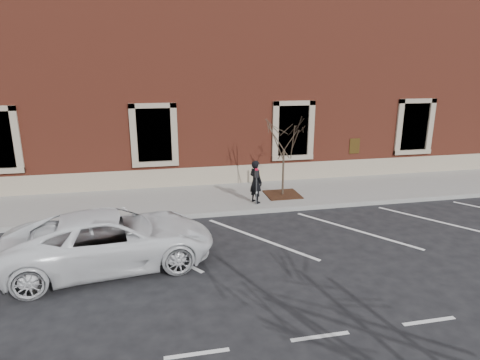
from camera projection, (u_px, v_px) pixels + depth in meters
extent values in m
plane|color=#28282B|center=(243.00, 214.00, 14.40)|extent=(120.00, 120.00, 0.00)
cube|color=gray|center=(234.00, 197.00, 16.03)|extent=(40.00, 3.50, 0.15)
cube|color=#9E9E99|center=(244.00, 212.00, 14.33)|extent=(40.00, 0.12, 0.15)
cube|color=brown|center=(212.00, 89.00, 20.63)|extent=(40.00, 8.50, 8.00)
cube|color=tan|center=(226.00, 175.00, 17.58)|extent=(40.00, 0.06, 0.80)
cube|color=black|center=(154.00, 135.00, 16.60)|extent=(1.40, 0.30, 2.20)
cube|color=tan|center=(156.00, 164.00, 16.76)|extent=(1.90, 0.20, 0.20)
cube|color=black|center=(292.00, 130.00, 17.79)|extent=(1.40, 0.30, 2.20)
cube|color=tan|center=(292.00, 157.00, 17.95)|extent=(1.90, 0.20, 0.20)
cube|color=black|center=(412.00, 126.00, 18.98)|extent=(1.40, 0.30, 2.20)
cube|color=tan|center=(412.00, 152.00, 19.14)|extent=(1.90, 0.20, 0.20)
imported|color=black|center=(256.00, 182.00, 14.96)|extent=(0.63, 0.70, 1.62)
cylinder|color=#595B60|center=(256.00, 191.00, 14.83)|extent=(0.05, 0.05, 1.04)
cube|color=black|center=(257.00, 174.00, 14.65)|extent=(0.12, 0.09, 0.27)
cube|color=red|center=(257.00, 169.00, 14.61)|extent=(0.11, 0.09, 0.06)
cube|color=white|center=(257.00, 193.00, 14.79)|extent=(0.05, 0.00, 0.07)
cube|color=#432715|center=(282.00, 194.00, 16.07)|extent=(1.33, 1.33, 0.03)
cylinder|color=#4E3F2F|center=(283.00, 173.00, 15.82)|extent=(0.08, 0.08, 1.84)
imported|color=white|center=(112.00, 239.00, 10.46)|extent=(5.58, 3.14, 1.47)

